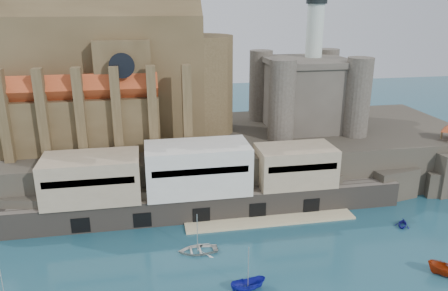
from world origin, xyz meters
The scene contains 8 objects.
ground centered at (0.00, 0.00, 0.00)m, with size 300.00×300.00×0.00m, color #194353.
promontory centered at (-0.19, 39.37, 4.92)m, with size 100.00×36.00×10.00m.
quay centered at (-10.19, 23.07, 6.07)m, with size 70.00×12.00×13.05m.
church centered at (-24.13, 41.85, 22.13)m, with size 47.00×25.93×30.51m.
castle_keep centered at (16.08, 41.08, 18.31)m, with size 21.20×21.20×29.30m.
boat_2 centered at (-6.34, 0.35, 0.00)m, with size 1.82×1.87×4.84m, color #171D9D.
boat_6 centered at (-11.79, 10.65, 0.00)m, with size 4.38×1.27×6.13m, color silver.
boat_7 centered at (23.60, 12.15, 0.00)m, with size 2.84×1.73×3.29m, color navy.
Camera 1 is at (-18.48, -47.52, 36.70)m, focal length 35.00 mm.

